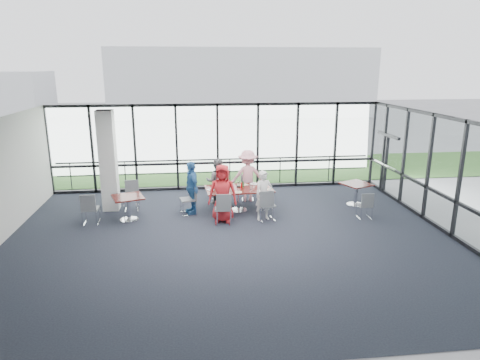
{
  "coord_description": "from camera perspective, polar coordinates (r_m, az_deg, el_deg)",
  "views": [
    {
      "loc": [
        -1.02,
        -10.58,
        4.54
      ],
      "look_at": [
        0.48,
        2.06,
        1.1
      ],
      "focal_mm": 32.0,
      "sensor_mm": 36.0,
      "label": 1
    }
  ],
  "objects": [
    {
      "name": "green_bottle",
      "position": [
        13.62,
        0.41,
        -0.6
      ],
      "size": [
        0.05,
        0.05,
        0.2
      ],
      "primitive_type": "cylinder",
      "color": "#236530",
      "rests_on": "main_table"
    },
    {
      "name": "diner_near_left",
      "position": [
        12.63,
        -2.34,
        -1.79
      ],
      "size": [
        0.93,
        0.7,
        1.74
      ],
      "primitive_type": "imported",
      "rotation": [
        0.0,
        0.0,
        -0.18
      ],
      "color": "red",
      "rests_on": "ground"
    },
    {
      "name": "curtain_wall_right",
      "position": [
        13.03,
        26.04,
        0.52
      ],
      "size": [
        0.1,
        10.0,
        3.2
      ],
      "primitive_type": "cube",
      "color": "white",
      "rests_on": "ground"
    },
    {
      "name": "diner_end",
      "position": [
        13.43,
        -6.46,
        -1.0
      ],
      "size": [
        0.77,
        1.08,
        1.67
      ],
      "primitive_type": "imported",
      "rotation": [
        0.0,
        0.0,
        -1.3
      ],
      "color": "#326BAA",
      "rests_on": "ground"
    },
    {
      "name": "exit_door",
      "position": [
        16.33,
        18.87,
        1.96
      ],
      "size": [
        0.12,
        1.6,
        2.1
      ],
      "primitive_type": "cube",
      "color": "black",
      "rests_on": "ground"
    },
    {
      "name": "menu_b",
      "position": [
        13.49,
        3.68,
        -1.22
      ],
      "size": [
        0.34,
        0.31,
        0.0
      ],
      "primitive_type": "cube",
      "rotation": [
        0.0,
        0.0,
        -0.48
      ],
      "color": "silver",
      "rests_on": "main_table"
    },
    {
      "name": "diner_far_left",
      "position": [
        14.31,
        -3.09,
        -0.17
      ],
      "size": [
        0.8,
        0.56,
        1.54
      ],
      "primitive_type": "imported",
      "rotation": [
        0.0,
        0.0,
        3.01
      ],
      "color": "slate",
      "rests_on": "ground"
    },
    {
      "name": "tumbler_d",
      "position": [
        13.35,
        -3.16,
        -1.06
      ],
      "size": [
        0.08,
        0.08,
        0.15
      ],
      "primitive_type": "cylinder",
      "color": "white",
      "rests_on": "main_table"
    },
    {
      "name": "tumbler_b",
      "position": [
        13.43,
        1.46,
        -0.95
      ],
      "size": [
        0.07,
        0.07,
        0.15
      ],
      "primitive_type": "cylinder",
      "color": "white",
      "rests_on": "main_table"
    },
    {
      "name": "main_table",
      "position": [
        13.6,
        -0.15,
        -1.55
      ],
      "size": [
        2.17,
        1.28,
        0.75
      ],
      "rotation": [
        0.0,
        0.0,
        0.06
      ],
      "color": "#3C0F0D",
      "rests_on": "ground"
    },
    {
      "name": "wall_front",
      "position": [
        6.39,
        3.24,
        -12.32
      ],
      "size": [
        12.0,
        0.1,
        3.2
      ],
      "primitive_type": "cube",
      "color": "silver",
      "rests_on": "ground"
    },
    {
      "name": "floor",
      "position": [
        11.56,
        -1.19,
        -8.06
      ],
      "size": [
        12.0,
        10.0,
        0.02
      ],
      "primitive_type": "cube",
      "color": "#1E212E",
      "rests_on": "ground"
    },
    {
      "name": "hangar_main",
      "position": [
        42.9,
        -0.06,
        13.07
      ],
      "size": [
        24.0,
        10.0,
        6.0
      ],
      "primitive_type": "cube",
      "color": "silver",
      "rests_on": "ground"
    },
    {
      "name": "tumbler_a",
      "position": [
        13.23,
        -1.19,
        -1.2
      ],
      "size": [
        0.07,
        0.07,
        0.15
      ],
      "primitive_type": "cylinder",
      "color": "white",
      "rests_on": "main_table"
    },
    {
      "name": "chair_spare_la",
      "position": [
        13.28,
        -19.32,
        -3.65
      ],
      "size": [
        0.47,
        0.47,
        0.93
      ],
      "primitive_type": null,
      "rotation": [
        0.0,
        0.0,
        0.03
      ],
      "color": "slate",
      "rests_on": "ground"
    },
    {
      "name": "chair_main_fl",
      "position": [
        14.66,
        -2.83,
        -1.11
      ],
      "size": [
        0.49,
        0.49,
        0.89
      ],
      "primitive_type": null,
      "rotation": [
        0.0,
        0.0,
        3.26
      ],
      "color": "slate",
      "rests_on": "ground"
    },
    {
      "name": "ceiling",
      "position": [
        10.71,
        -1.28,
        7.93
      ],
      "size": [
        12.0,
        10.0,
        0.04
      ],
      "primitive_type": "cube",
      "color": "white",
      "rests_on": "ground"
    },
    {
      "name": "structural_column",
      "position": [
        14.13,
        -17.16,
        2.43
      ],
      "size": [
        0.5,
        0.5,
        3.2
      ],
      "primitive_type": "cube",
      "color": "white",
      "rests_on": "ground"
    },
    {
      "name": "chair_spare_r",
      "position": [
        13.55,
        16.28,
        -3.28
      ],
      "size": [
        0.4,
        0.4,
        0.81
      ],
      "primitive_type": null,
      "rotation": [
        0.0,
        0.0,
        -0.02
      ],
      "color": "slate",
      "rests_on": "ground"
    },
    {
      "name": "chair_main_nl",
      "position": [
        12.55,
        -2.33,
        -3.82
      ],
      "size": [
        0.5,
        0.5,
        0.94
      ],
      "primitive_type": null,
      "rotation": [
        0.0,
        0.0,
        -0.1
      ],
      "color": "slate",
      "rests_on": "ground"
    },
    {
      "name": "side_table_right",
      "position": [
        14.66,
        15.25,
        -0.89
      ],
      "size": [
        1.1,
        1.1,
        0.75
      ],
      "rotation": [
        0.0,
        0.0,
        0.39
      ],
      "color": "#3C0F0D",
      "rests_on": "ground"
    },
    {
      "name": "menu_c",
      "position": [
        13.94,
        0.4,
        -0.64
      ],
      "size": [
        0.39,
        0.33,
        0.0
      ],
      "primitive_type": "cube",
      "rotation": [
        0.0,
        0.0,
        0.36
      ],
      "color": "silver",
      "rests_on": "main_table"
    },
    {
      "name": "chair_spare_lb",
      "position": [
        14.12,
        -14.32,
        -2.14
      ],
      "size": [
        0.49,
        0.49,
        0.93
      ],
      "primitive_type": null,
      "rotation": [
        0.0,
        0.0,
        3.21
      ],
      "color": "slate",
      "rests_on": "ground"
    },
    {
      "name": "ketchup_bottle",
      "position": [
        13.55,
        0.2,
        -0.73
      ],
      "size": [
        0.06,
        0.06,
        0.18
      ],
      "primitive_type": "cylinder",
      "color": "#B20706",
      "rests_on": "main_table"
    },
    {
      "name": "guard_rail",
      "position": [
        16.71,
        -3.08,
        1.1
      ],
      "size": [
        12.0,
        0.06,
        0.06
      ],
      "primitive_type": "cylinder",
      "rotation": [
        0.0,
        1.57,
        0.0
      ],
      "color": "#2D2D33",
      "rests_on": "ground"
    },
    {
      "name": "plate_nr",
      "position": [
        13.29,
        2.84,
        -1.44
      ],
      "size": [
        0.27,
        0.27,
        0.01
      ],
      "primitive_type": "cylinder",
      "color": "white",
      "rests_on": "main_table"
    },
    {
      "name": "chair_main_nr",
      "position": [
        12.85,
        3.57,
        -3.35
      ],
      "size": [
        0.53,
        0.53,
        0.95
      ],
      "primitive_type": null,
      "rotation": [
        0.0,
        0.0,
        0.16
      ],
      "color": "slate",
      "rests_on": "ground"
    },
    {
      "name": "tumbler_c",
      "position": [
        13.77,
        -0.2,
        -0.54
      ],
      "size": [
        0.07,
        0.07,
        0.15
      ],
      "primitive_type": "cylinder",
      "color": "white",
      "rests_on": "main_table"
    },
    {
      "name": "chair_main_fr",
      "position": [
        14.74,
        1.03,
        -1.11
      ],
      "size": [
        0.45,
        0.45,
        0.84
      ],
      "primitive_type": null,
      "rotation": [
        0.0,
        0.0,
        3.04
      ],
      "color": "slate",
      "rests_on": "ground"
    },
    {
      "name": "plate_fl",
      "position": [
        13.86,
        -2.74,
        -0.74
      ],
      "size": [
        0.24,
        0.24,
        0.01
      ],
      "primitive_type": "cylinder",
      "color": "white",
      "rests_on": "main_table"
    },
    {
      "name": "diner_far_right",
      "position": [
        14.54,
        1.03,
        0.56
      ],
      "size": [
        1.15,
        0.6,
        1.77
      ],
      "primitive_type": "imported",
      "rotation": [
        0.0,
        0.0,
        3.13
      ],
      "color": "#FBA5B1",
      "rests_on": "ground"
    },
    {
      "name": "plate_nl",
      "position": [
        13.16,
        -2.46,
        -1.6
      ],
      "size": [
        0.26,
        0.26,
        0.01
      ],
      "primitive_type": "cylinder",
      "color": "white",
      "rests_on": "main_table"
    },
    {
      "name": "condiment_caddy",
      "position": [
        13.67,
        -0.21,
        -0.89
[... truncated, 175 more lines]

